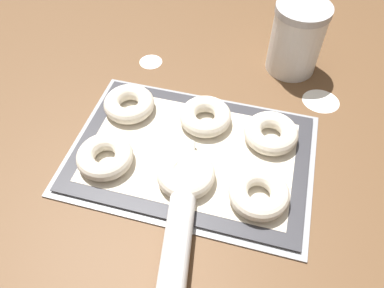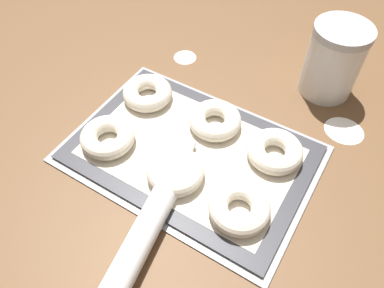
{
  "view_description": "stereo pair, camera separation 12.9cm",
  "coord_description": "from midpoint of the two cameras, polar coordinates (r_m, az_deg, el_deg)",
  "views": [
    {
      "loc": [
        0.13,
        -0.43,
        0.59
      ],
      "look_at": [
        0.01,
        0.0,
        0.03
      ],
      "focal_mm": 35.0,
      "sensor_mm": 36.0,
      "label": 1
    },
    {
      "loc": [
        0.25,
        -0.38,
        0.59
      ],
      "look_at": [
        0.01,
        0.0,
        0.03
      ],
      "focal_mm": 35.0,
      "sensor_mm": 36.0,
      "label": 2
    }
  ],
  "objects": [
    {
      "name": "ground_plane",
      "position": [
        0.74,
        4.08,
        -1.86
      ],
      "size": [
        2.8,
        2.8,
        0.0
      ],
      "primitive_type": "plane",
      "color": "brown"
    },
    {
      "name": "baking_tray",
      "position": [
        0.74,
        4.98,
        -1.75
      ],
      "size": [
        0.47,
        0.33,
        0.01
      ],
      "color": "#93969B",
      "rests_on": "ground_plane"
    },
    {
      "name": "baking_mat",
      "position": [
        0.73,
        5.01,
        -1.49
      ],
      "size": [
        0.45,
        0.3,
        0.0
      ],
      "color": "#333338",
      "rests_on": "baking_tray"
    },
    {
      "name": "bagel_front_left",
      "position": [
        0.73,
        -7.97,
        0.47
      ],
      "size": [
        0.11,
        0.11,
        0.03
      ],
      "color": "silver",
      "rests_on": "baking_mat"
    },
    {
      "name": "bagel_front_center",
      "position": [
        0.68,
        2.85,
        -4.83
      ],
      "size": [
        0.11,
        0.11,
        0.03
      ],
      "color": "silver",
      "rests_on": "baking_mat"
    },
    {
      "name": "bagel_front_right",
      "position": [
        0.66,
        12.97,
        -10.19
      ],
      "size": [
        0.11,
        0.11,
        0.03
      ],
      "color": "silver",
      "rests_on": "baking_mat"
    },
    {
      "name": "bagel_back_left",
      "position": [
        0.81,
        -2.33,
        7.33
      ],
      "size": [
        0.11,
        0.11,
        0.03
      ],
      "color": "silver",
      "rests_on": "baking_mat"
    },
    {
      "name": "bagel_back_center",
      "position": [
        0.76,
        8.36,
        3.09
      ],
      "size": [
        0.11,
        0.11,
        0.03
      ],
      "color": "silver",
      "rests_on": "baking_mat"
    },
    {
      "name": "bagel_back_right",
      "position": [
        0.74,
        17.47,
        -1.63
      ],
      "size": [
        0.11,
        0.11,
        0.03
      ],
      "color": "silver",
      "rests_on": "baking_mat"
    },
    {
      "name": "flour_canister",
      "position": [
        0.89,
        24.81,
        11.12
      ],
      "size": [
        0.12,
        0.12,
        0.16
      ],
      "color": "white",
      "rests_on": "ground_plane"
    },
    {
      "name": "rolling_pin",
      "position": [
        0.61,
        -2.65,
        -16.78
      ],
      "size": [
        0.11,
        0.47,
        0.05
      ],
      "color": "silver",
      "rests_on": "ground_plane"
    },
    {
      "name": "flour_patch_near",
      "position": [
        0.95,
        2.89,
        12.77
      ],
      "size": [
        0.06,
        0.06,
        0.0
      ],
      "color": "white",
      "rests_on": "ground_plane"
    },
    {
      "name": "flour_patch_far",
      "position": [
        0.86,
        26.26,
        1.44
      ],
      "size": [
        0.08,
        0.08,
        0.0
      ],
      "color": "white",
      "rests_on": "ground_plane"
    }
  ]
}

